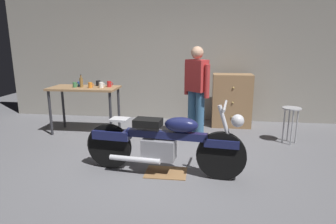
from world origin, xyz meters
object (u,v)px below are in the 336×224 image
(shop_stool, at_px, (291,116))
(mug_green_speckled, at_px, (75,85))
(mug_red_diner, at_px, (109,84))
(mug_white_ceramic, at_px, (101,85))
(person_standing, at_px, (196,89))
(wooden_dresser, at_px, (232,100))
(mug_orange_travel, at_px, (90,85))
(motorcycle, at_px, (164,142))
(mug_black_matte, at_px, (98,83))
(mug_blue_enamel, at_px, (80,84))
(bottle, at_px, (81,82))

(shop_stool, height_order, mug_green_speckled, mug_green_speckled)
(shop_stool, height_order, mug_red_diner, mug_red_diner)
(mug_white_ceramic, height_order, mug_red_diner, mug_red_diner)
(person_standing, relative_size, mug_green_speckled, 15.60)
(wooden_dresser, xyz_separation_m, mug_orange_travel, (-2.70, -0.89, 0.40))
(mug_red_diner, distance_m, mug_orange_travel, 0.35)
(motorcycle, height_order, mug_black_matte, mug_black_matte)
(mug_white_ceramic, xyz_separation_m, mug_blue_enamel, (-0.48, 0.13, -0.01))
(motorcycle, xyz_separation_m, mug_blue_enamel, (-1.90, 1.75, 0.50))
(person_standing, xyz_separation_m, shop_stool, (1.65, -0.08, -0.43))
(shop_stool, bearing_deg, mug_orange_travel, 178.65)
(wooden_dresser, relative_size, mug_blue_enamel, 9.26)
(mug_white_ceramic, bearing_deg, bottle, -179.69)
(mug_green_speckled, bearing_deg, wooden_dresser, 16.02)
(shop_stool, distance_m, mug_red_diner, 3.36)
(wooden_dresser, bearing_deg, bottle, -163.84)
(motorcycle, bearing_deg, mug_green_speckled, 146.76)
(motorcycle, height_order, person_standing, person_standing)
(mug_green_speckled, bearing_deg, shop_stool, -1.51)
(person_standing, bearing_deg, wooden_dresser, -88.87)
(person_standing, relative_size, mug_white_ceramic, 13.48)
(mug_blue_enamel, bearing_deg, bottle, -55.11)
(person_standing, bearing_deg, mug_black_matte, 31.87)
(mug_orange_travel, relative_size, mug_black_matte, 0.93)
(motorcycle, bearing_deg, mug_black_matte, 136.53)
(motorcycle, bearing_deg, mug_white_ceramic, 137.49)
(motorcycle, height_order, bottle, bottle)
(shop_stool, distance_m, mug_green_speckled, 3.98)
(shop_stool, height_order, mug_black_matte, mug_black_matte)
(wooden_dresser, bearing_deg, motorcycle, -113.82)
(mug_red_diner, relative_size, bottle, 0.49)
(mug_green_speckled, bearing_deg, mug_orange_travel, -3.32)
(person_standing, relative_size, mug_black_matte, 13.82)
(motorcycle, relative_size, mug_white_ceramic, 17.63)
(person_standing, relative_size, mug_orange_travel, 14.79)
(mug_blue_enamel, bearing_deg, mug_green_speckled, -100.37)
(mug_blue_enamel, height_order, mug_green_speckled, mug_green_speckled)
(wooden_dresser, height_order, bottle, bottle)
(mug_white_ceramic, xyz_separation_m, mug_green_speckled, (-0.51, -0.03, -0.00))
(motorcycle, distance_m, mug_green_speckled, 2.56)
(mug_green_speckled, xyz_separation_m, mug_black_matte, (0.37, 0.25, 0.00))
(wooden_dresser, height_order, mug_green_speckled, wooden_dresser)
(mug_black_matte, distance_m, bottle, 0.34)
(motorcycle, bearing_deg, wooden_dresser, 72.51)
(mug_white_ceramic, bearing_deg, person_standing, -1.66)
(mug_black_matte, height_order, bottle, bottle)
(wooden_dresser, xyz_separation_m, mug_blue_enamel, (-2.99, -0.71, 0.39))
(mug_white_ceramic, height_order, bottle, bottle)
(shop_stool, bearing_deg, mug_red_diner, 175.87)
(motorcycle, height_order, mug_orange_travel, mug_orange_travel)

